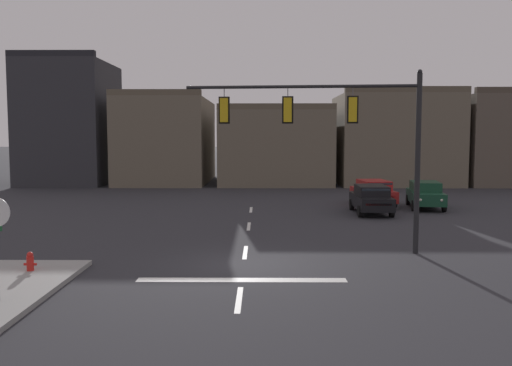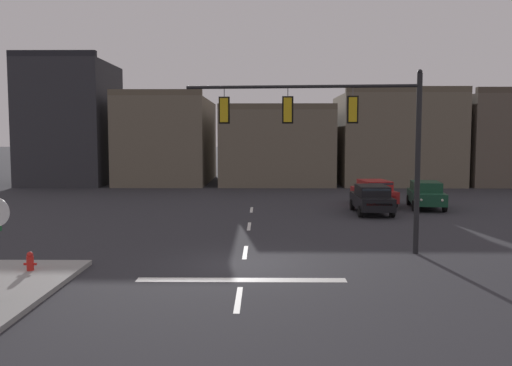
# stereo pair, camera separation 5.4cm
# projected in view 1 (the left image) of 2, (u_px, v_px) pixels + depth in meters

# --- Properties ---
(ground_plane) EXTENTS (400.00, 400.00, 0.00)m
(ground_plane) POSITION_uv_depth(u_px,v_px,m) (244.00, 265.00, 18.81)
(ground_plane) COLOR #2B2B30
(stop_bar_paint) EXTENTS (6.40, 0.50, 0.01)m
(stop_bar_paint) POSITION_uv_depth(u_px,v_px,m) (242.00, 280.00, 16.82)
(stop_bar_paint) COLOR silver
(stop_bar_paint) RESTS_ON ground
(lane_centreline) EXTENTS (0.16, 26.40, 0.01)m
(lane_centreline) POSITION_uv_depth(u_px,v_px,m) (245.00, 252.00, 20.80)
(lane_centreline) COLOR silver
(lane_centreline) RESTS_ON ground
(signal_mast_near_side) EXTENTS (8.72, 0.95, 6.80)m
(signal_mast_near_side) POSITION_uv_depth(u_px,v_px,m) (340.00, 126.00, 20.52)
(signal_mast_near_side) COLOR black
(signal_mast_near_side) RESTS_ON ground
(car_lot_nearside) EXTENTS (1.94, 4.47, 1.61)m
(car_lot_nearside) POSITION_uv_depth(u_px,v_px,m) (371.00, 199.00, 31.08)
(car_lot_nearside) COLOR black
(car_lot_nearside) RESTS_ON ground
(car_lot_middle) EXTENTS (2.43, 4.63, 1.61)m
(car_lot_middle) POSITION_uv_depth(u_px,v_px,m) (425.00, 194.00, 33.43)
(car_lot_middle) COLOR #143D28
(car_lot_middle) RESTS_ON ground
(car_lot_farside) EXTENTS (2.29, 4.59, 1.61)m
(car_lot_farside) POSITION_uv_depth(u_px,v_px,m) (373.00, 192.00, 34.66)
(car_lot_farside) COLOR #A81E1E
(car_lot_farside) RESTS_ON ground
(fire_hydrant) EXTENTS (0.40, 0.30, 0.75)m
(fire_hydrant) POSITION_uv_depth(u_px,v_px,m) (30.00, 265.00, 17.37)
(fire_hydrant) COLOR red
(fire_hydrant) RESTS_ON ground
(building_row) EXTENTS (47.54, 13.63, 11.42)m
(building_row) POSITION_uv_depth(u_px,v_px,m) (268.00, 139.00, 50.95)
(building_row) COLOR #2D2D33
(building_row) RESTS_ON ground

